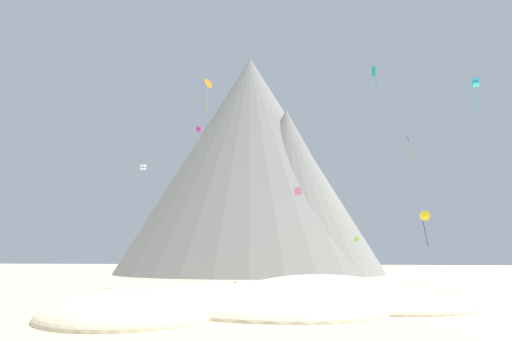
{
  "coord_description": "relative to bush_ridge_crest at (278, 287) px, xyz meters",
  "views": [
    {
      "loc": [
        8.15,
        -33.65,
        4.05
      ],
      "look_at": [
        -3.79,
        31.15,
        17.12
      ],
      "focal_mm": 30.58,
      "sensor_mm": 36.0,
      "label": 1
    }
  ],
  "objects": [
    {
      "name": "dune_foreground_left",
      "position": [
        12.08,
        -19.6,
        -0.28
      ],
      "size": [
        15.9,
        14.5,
        2.25
      ],
      "primitive_type": "ellipsoid",
      "rotation": [
        0.0,
        0.0,
        0.4
      ],
      "color": "beige",
      "rests_on": "ground_plane"
    },
    {
      "name": "bush_low_patch",
      "position": [
        -5.52,
        -0.37,
        0.18
      ],
      "size": [
        3.11,
        3.11,
        0.93
      ],
      "primitive_type": "cone",
      "rotation": [
        0.0,
        0.0,
        2.99
      ],
      "color": "#386633",
      "rests_on": "ground_plane"
    },
    {
      "name": "kite_cyan_mid",
      "position": [
        25.43,
        -1.91,
        25.05
      ],
      "size": [
        0.89,
        0.84,
        4.64
      ],
      "rotation": [
        0.0,
        0.0,
        3.14
      ],
      "color": "#33BCDB"
    },
    {
      "name": "dune_midground",
      "position": [
        5.16,
        -1.31,
        -0.28
      ],
      "size": [
        22.24,
        29.14,
        3.71
      ],
      "primitive_type": "ellipsoid",
      "rotation": [
        0.0,
        0.0,
        1.4
      ],
      "color": "beige",
      "rests_on": "ground_plane"
    },
    {
      "name": "bush_near_left",
      "position": [
        10.44,
        -5.66,
        0.18
      ],
      "size": [
        2.03,
        2.03,
        0.93
      ],
      "primitive_type": "cone",
      "rotation": [
        0.0,
        0.0,
        5.73
      ],
      "color": "#568442",
      "rests_on": "ground_plane"
    },
    {
      "name": "dune_foreground_right",
      "position": [
        -6.59,
        -27.73,
        -0.28
      ],
      "size": [
        15.57,
        17.2,
        3.29
      ],
      "primitive_type": "ellipsoid",
      "rotation": [
        0.0,
        0.0,
        1.84
      ],
      "color": "beige",
      "rests_on": "ground_plane"
    },
    {
      "name": "kite_orange_high",
      "position": [
        -10.99,
        3.38,
        29.74
      ],
      "size": [
        1.32,
        1.77,
        5.29
      ],
      "rotation": [
        0.0,
        0.0,
        4.29
      ],
      "color": "orange"
    },
    {
      "name": "ground_plane",
      "position": [
        -0.43,
        -23.56,
        -0.28
      ],
      "size": [
        400.0,
        400.0,
        0.0
      ],
      "primitive_type": "plane",
      "color": "#CCBA8E"
    },
    {
      "name": "kite_red_low",
      "position": [
        -12.7,
        34.97,
        10.37
      ],
      "size": [
        1.04,
        0.77,
        3.77
      ],
      "rotation": [
        0.0,
        0.0,
        3.08
      ],
      "color": "red"
    },
    {
      "name": "kite_lime_low",
      "position": [
        11.27,
        26.68,
        7.02
      ],
      "size": [
        0.78,
        0.59,
        0.99
      ],
      "rotation": [
        0.0,
        0.0,
        5.83
      ],
      "color": "#8CD133"
    },
    {
      "name": "kite_pink_low",
      "position": [
        2.72,
        1.02,
        12.45
      ],
      "size": [
        1.07,
        0.46,
        1.2
      ],
      "rotation": [
        0.0,
        0.0,
        5.88
      ],
      "color": "pink"
    },
    {
      "name": "kite_teal_high",
      "position": [
        14.05,
        6.12,
        30.69
      ],
      "size": [
        0.67,
        0.41,
        3.81
      ],
      "rotation": [
        0.0,
        0.0,
        2.77
      ],
      "color": "teal"
    },
    {
      "name": "bush_near_right",
      "position": [
        1.15,
        -8.98,
        0.24
      ],
      "size": [
        3.05,
        3.05,
        1.04
      ],
      "primitive_type": "cone",
      "rotation": [
        0.0,
        0.0,
        4.38
      ],
      "color": "#386633",
      "rests_on": "ground_plane"
    },
    {
      "name": "rock_massif",
      "position": [
        -12.17,
        52.37,
        27.02
      ],
      "size": [
        78.5,
        78.5,
        58.34
      ],
      "color": "gray",
      "rests_on": "ground_plane"
    },
    {
      "name": "kite_white_mid",
      "position": [
        -24.72,
        11.46,
        18.91
      ],
      "size": [
        0.88,
        0.94,
        1.1
      ],
      "rotation": [
        0.0,
        0.0,
        0.08
      ],
      "color": "white"
    },
    {
      "name": "bush_far_right",
      "position": [
        -10.81,
        -19.78,
        0.19
      ],
      "size": [
        3.38,
        3.38,
        0.94
      ],
      "primitive_type": "cone",
      "rotation": [
        0.0,
        0.0,
        5.69
      ],
      "color": "#668C4C",
      "rests_on": "ground_plane"
    },
    {
      "name": "bush_scatter_east",
      "position": [
        8.3,
        -14.15,
        0.11
      ],
      "size": [
        1.43,
        1.43,
        0.79
      ],
      "primitive_type": "cone",
      "rotation": [
        0.0,
        0.0,
        0.37
      ],
      "color": "#668C4C",
      "rests_on": "ground_plane"
    },
    {
      "name": "kite_violet_mid",
      "position": [
        20.69,
        20.42,
        23.27
      ],
      "size": [
        0.47,
        0.79,
        5.18
      ],
      "rotation": [
        0.0,
        0.0,
        0.72
      ],
      "color": "purple"
    },
    {
      "name": "kite_magenta_high",
      "position": [
        -19.81,
        26.16,
        29.65
      ],
      "size": [
        1.12,
        1.06,
        4.69
      ],
      "rotation": [
        0.0,
        0.0,
        4.94
      ],
      "color": "#D1339E"
    },
    {
      "name": "dune_back_low",
      "position": [
        -0.33,
        -18.74,
        -0.28
      ],
      "size": [
        32.24,
        31.23,
        3.36
      ],
      "primitive_type": "ellipsoid",
      "rotation": [
        0.0,
        0.0,
        2.45
      ],
      "color": "beige",
      "rests_on": "ground_plane"
    },
    {
      "name": "kite_yellow_low",
      "position": [
        20.15,
        8.18,
        9.35
      ],
      "size": [
        1.47,
        0.39,
        5.11
      ],
      "rotation": [
        0.0,
        0.0,
        6.28
      ],
      "color": "yellow"
    },
    {
      "name": "bush_ridge_crest",
      "position": [
        0.0,
        0.0,
        0.0
      ],
      "size": [
        1.92,
        1.92,
        0.56
      ],
      "primitive_type": "cone",
      "rotation": [
        0.0,
        0.0,
        4.08
      ],
      "color": "#568442",
      "rests_on": "ground_plane"
    }
  ]
}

